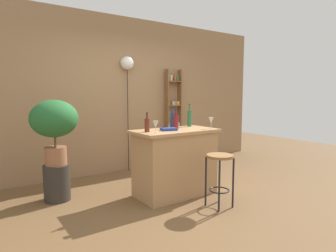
{
  "coord_description": "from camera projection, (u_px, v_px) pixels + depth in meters",
  "views": [
    {
      "loc": [
        -2.34,
        -2.93,
        1.43
      ],
      "look_at": [
        0.05,
        0.55,
        0.95
      ],
      "focal_mm": 30.84,
      "sensor_mm": 36.0,
      "label": 1
    }
  ],
  "objects": [
    {
      "name": "bottle_wine_red",
      "position": [
        189.0,
        118.0,
        4.4
      ],
      "size": [
        0.06,
        0.06,
        0.34
      ],
      "color": "#236638",
      "rests_on": "kitchen_counter"
    },
    {
      "name": "bottle_olive_oil",
      "position": [
        176.0,
        121.0,
        4.13
      ],
      "size": [
        0.08,
        0.08,
        0.27
      ],
      "color": "maroon",
      "rests_on": "kitchen_counter"
    },
    {
      "name": "cookbook",
      "position": [
        169.0,
        129.0,
        3.93
      ],
      "size": [
        0.24,
        0.2,
        0.03
      ],
      "primitive_type": "cube",
      "rotation": [
        0.0,
        0.0,
        -0.27
      ],
      "color": "navy",
      "rests_on": "kitchen_counter"
    },
    {
      "name": "bottle_sauce_amber",
      "position": [
        173.0,
        120.0,
        4.26
      ],
      "size": [
        0.07,
        0.07,
        0.31
      ],
      "color": "navy",
      "rests_on": "kitchen_counter"
    },
    {
      "name": "ground",
      "position": [
        188.0,
        200.0,
        3.87
      ],
      "size": [
        12.0,
        12.0,
        0.0
      ],
      "primitive_type": "plane",
      "color": "brown"
    },
    {
      "name": "potted_plant",
      "position": [
        54.0,
        122.0,
        3.77
      ],
      "size": [
        0.61,
        0.55,
        0.86
      ],
      "color": "#935B3D",
      "rests_on": "plant_stool"
    },
    {
      "name": "bottle_spirits_clear",
      "position": [
        147.0,
        125.0,
        3.77
      ],
      "size": [
        0.07,
        0.07,
        0.26
      ],
      "color": "#5B2319",
      "rests_on": "kitchen_counter"
    },
    {
      "name": "pendant_globe_light",
      "position": [
        127.0,
        64.0,
        5.18
      ],
      "size": [
        0.24,
        0.24,
        2.09
      ],
      "color": "black",
      "rests_on": "ground"
    },
    {
      "name": "wine_glass_center",
      "position": [
        155.0,
        125.0,
        3.58
      ],
      "size": [
        0.07,
        0.07,
        0.16
      ],
      "color": "silver",
      "rests_on": "kitchen_counter"
    },
    {
      "name": "plant_stool",
      "position": [
        57.0,
        182.0,
        3.86
      ],
      "size": [
        0.34,
        0.34,
        0.48
      ],
      "primitive_type": "cylinder",
      "color": "#2D2823",
      "rests_on": "ground"
    },
    {
      "name": "wine_glass_left",
      "position": [
        211.0,
        121.0,
        4.11
      ],
      "size": [
        0.07,
        0.07,
        0.16
      ],
      "color": "silver",
      "rests_on": "kitchen_counter"
    },
    {
      "name": "kitchen_counter",
      "position": [
        175.0,
        162.0,
        4.06
      ],
      "size": [
        1.18,
        0.63,
        0.93
      ],
      "color": "tan",
      "rests_on": "ground"
    },
    {
      "name": "spice_shelf",
      "position": [
        173.0,
        116.0,
        5.83
      ],
      "size": [
        0.34,
        0.13,
        1.91
      ],
      "color": "brown",
      "rests_on": "ground"
    },
    {
      "name": "back_wall",
      "position": [
        123.0,
        95.0,
        5.31
      ],
      "size": [
        6.4,
        0.1,
        2.8
      ],
      "primitive_type": "cube",
      "color": "#997551",
      "rests_on": "ground"
    },
    {
      "name": "bar_stool",
      "position": [
        220.0,
        168.0,
        3.61
      ],
      "size": [
        0.33,
        0.33,
        0.67
      ],
      "color": "black",
      "rests_on": "ground"
    }
  ]
}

